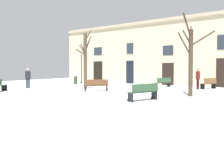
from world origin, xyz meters
TOP-DOWN VIEW (x-y plane):
  - ground_plane at (0.00, 0.00)m, footprint 37.92×37.92m
  - building_facade at (-0.01, 9.78)m, footprint 23.70×0.60m
  - tree_right_of_center at (-2.67, 1.91)m, footprint 1.24×1.82m
  - tree_foreground at (5.84, 1.82)m, footprint 1.96×2.61m
  - streetlamp at (-7.18, 6.69)m, footprint 0.30×0.30m
  - litter_bin at (-6.86, 5.33)m, footprint 0.43×0.43m
  - bench_back_to_back_left at (4.02, -1.37)m, footprint 1.24×1.84m
  - bench_back_to_back_right at (-0.90, 1.06)m, footprint 1.61×1.57m
  - bench_by_litter_bin at (2.51, 6.96)m, footprint 1.21×1.77m
  - bench_near_center_tree at (6.33, 7.44)m, footprint 1.20×1.54m
  - person_crossing_plaza at (5.58, 6.59)m, footprint 0.39×0.44m
  - person_near_bench at (-7.28, -0.36)m, footprint 0.44×0.39m

SIDE VIEW (x-z plane):
  - ground_plane at x=0.00m, z-range 0.00..0.00m
  - litter_bin at x=-6.86m, z-range 0.00..0.88m
  - bench_by_litter_bin at x=2.51m, z-range 0.01..0.90m
  - bench_back_to_back_right at x=-0.90m, z-range 0.01..0.92m
  - bench_near_center_tree at x=6.33m, z-range 0.00..0.94m
  - bench_back_to_back_left at x=4.02m, z-range 0.02..0.95m
  - person_near_bench at x=-7.28m, z-range 0.11..1.89m
  - person_crossing_plaza at x=5.58m, z-range 0.11..1.90m
  - streetlamp at x=-7.18m, z-range 0.43..4.25m
  - tree_foreground at x=5.84m, z-range -0.06..4.95m
  - tree_right_of_center at x=-2.67m, z-range 0.00..5.09m
  - building_facade at x=-0.01m, z-range 0.05..7.14m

